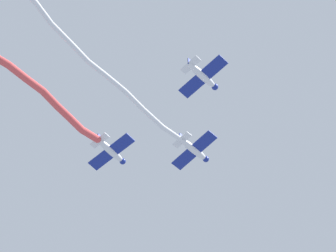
% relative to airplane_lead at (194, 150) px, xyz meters
% --- Properties ---
extents(airplane_lead, '(5.42, 7.05, 1.75)m').
position_rel_airplane_lead_xyz_m(airplane_lead, '(0.00, 0.00, 0.00)').
color(airplane_lead, silver).
extents(smoke_trail_lead, '(26.12, 12.78, 1.11)m').
position_rel_airplane_lead_xyz_m(smoke_trail_lead, '(15.31, 6.44, -0.09)').
color(smoke_trail_lead, white).
extents(airplane_left_wing, '(5.39, 6.95, 1.75)m').
position_rel_airplane_lead_xyz_m(airplane_left_wing, '(9.72, -4.40, 0.00)').
color(airplane_left_wing, silver).
extents(smoke_trail_left_wing, '(22.06, 10.25, 3.12)m').
position_rel_airplane_lead_xyz_m(smoke_trail_left_wing, '(22.31, 1.71, -1.50)').
color(smoke_trail_left_wing, '#DB4C4C').
extents(airplane_right_wing, '(5.42, 7.02, 1.75)m').
position_rel_airplane_lead_xyz_m(airplane_right_wing, '(3.34, 10.12, 0.30)').
color(airplane_right_wing, silver).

